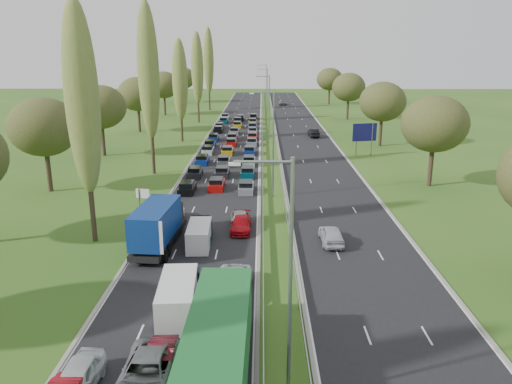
{
  "coord_description": "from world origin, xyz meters",
  "views": [
    {
      "loc": [
        3.23,
        -12.06,
        16.21
      ],
      "look_at": [
        2.6,
        39.63,
        1.5
      ],
      "focal_mm": 35.0,
      "sensor_mm": 36.0,
      "label": 1
    }
  ],
  "objects": [
    {
      "name": "near_car_9",
      "position": [
        1.08,
        17.97,
        0.77
      ],
      "size": [
        1.63,
        4.59,
        1.51
      ],
      "primitive_type": "imported",
      "rotation": [
        0.0,
        0.0,
        0.01
      ],
      "color": "black",
      "rests_on": "near_carriageway"
    },
    {
      "name": "direction_sign",
      "position": [
        19.4,
        66.13,
        3.57
      ],
      "size": [
        3.93,
        0.96,
        5.2
      ],
      "color": "gray",
      "rests_on": "ground"
    },
    {
      "name": "far_car_1",
      "position": [
        13.23,
        84.22,
        0.81
      ],
      "size": [
        2.0,
        4.89,
        1.58
      ],
      "primitive_type": "imported",
      "rotation": [
        0.0,
        0.0,
        3.21
      ],
      "color": "black",
      "rests_on": "far_carriageway"
    },
    {
      "name": "near_carriageway",
      "position": [
        -2.25,
        82.5,
        0.0
      ],
      "size": [
        10.5,
        215.0,
        0.04
      ],
      "primitive_type": "cube",
      "color": "black",
      "rests_on": "ground"
    },
    {
      "name": "near_car_5",
      "position": [
        -2.01,
        10.32,
        0.7
      ],
      "size": [
        1.59,
        4.2,
        1.37
      ],
      "primitive_type": "imported",
      "rotation": [
        0.0,
        0.0,
        0.03
      ],
      "color": "maroon",
      "rests_on": "near_carriageway"
    },
    {
      "name": "near_car_10",
      "position": [
        1.32,
        19.48,
        0.73
      ],
      "size": [
        2.49,
        5.19,
        1.43
      ],
      "primitive_type": "imported",
      "rotation": [
        0.0,
        0.0,
        -0.02
      ],
      "color": "#B7BCC1",
      "rests_on": "near_carriageway"
    },
    {
      "name": "ground",
      "position": [
        4.5,
        80.0,
        0.0
      ],
      "size": [
        260.0,
        260.0,
        0.0
      ],
      "primitive_type": "plane",
      "color": "#274F18",
      "rests_on": "ground"
    },
    {
      "name": "near_car_6",
      "position": [
        -2.44,
        9.12,
        0.82
      ],
      "size": [
        2.78,
        5.81,
        1.6
      ],
      "primitive_type": "imported",
      "rotation": [
        0.0,
        0.0,
        -0.02
      ],
      "color": "slate",
      "rests_on": "near_carriageway"
    },
    {
      "name": "near_car_7",
      "position": [
        -2.25,
        29.46,
        0.75
      ],
      "size": [
        2.41,
        5.15,
        1.46
      ],
      "primitive_type": "imported",
      "rotation": [
        0.0,
        0.0,
        0.07
      ],
      "color": "#042D49",
      "rests_on": "near_carriageway"
    },
    {
      "name": "far_car_2",
      "position": [
        9.49,
        143.29,
        0.7
      ],
      "size": [
        2.35,
        4.93,
        1.36
      ],
      "primitive_type": "imported",
      "rotation": [
        0.0,
        0.0,
        3.16
      ],
      "color": "slate",
      "rests_on": "far_carriageway"
    },
    {
      "name": "white_van_rear",
      "position": [
        -2.11,
        27.97,
        0.99
      ],
      "size": [
        1.87,
        4.77,
        1.92
      ],
      "rotation": [
        0.0,
        0.0,
        0.04
      ],
      "color": "silver",
      "rests_on": "near_carriageway"
    },
    {
      "name": "poplar_row",
      "position": [
        -11.5,
        68.17,
        12.39
      ],
      "size": [
        2.8,
        127.8,
        22.44
      ],
      "color": "#2D2116",
      "rests_on": "ground"
    },
    {
      "name": "far_carriageway",
      "position": [
        11.25,
        82.5,
        0.0
      ],
      "size": [
        10.5,
        215.0,
        0.04
      ],
      "primitive_type": "cube",
      "color": "black",
      "rests_on": "ground"
    },
    {
      "name": "woodland_right",
      "position": [
        24.0,
        66.67,
        7.68
      ],
      "size": [
        8.0,
        153.0,
        11.1
      ],
      "color": "#2D2116",
      "rests_on": "ground"
    },
    {
      "name": "woodland_left",
      "position": [
        -22.0,
        62.63,
        7.68
      ],
      "size": [
        8.0,
        166.0,
        11.1
      ],
      "color": "#2D2116",
      "rests_on": "ground"
    },
    {
      "name": "white_van_front",
      "position": [
        -2.05,
        16.5,
        1.17
      ],
      "size": [
        2.23,
        5.69,
        2.29
      ],
      "rotation": [
        0.0,
        0.0,
        0.07
      ],
      "color": "silver",
      "rests_on": "near_carriageway"
    },
    {
      "name": "near_car_12",
      "position": [
        1.15,
        32.63,
        0.76
      ],
      "size": [
        2.11,
        4.47,
        1.48
      ],
      "primitive_type": "imported",
      "rotation": [
        0.0,
        0.0,
        0.08
      ],
      "color": "silver",
      "rests_on": "near_carriageway"
    },
    {
      "name": "green_lorry",
      "position": [
        1.19,
        8.32,
        2.37
      ],
      "size": [
        2.77,
        14.95,
        4.43
      ],
      "rotation": [
        0.0,
        0.0,
        -0.01
      ],
      "color": "black",
      "rests_on": "near_carriageway"
    },
    {
      "name": "blue_lorry",
      "position": [
        -5.5,
        27.6,
        2.04
      ],
      "size": [
        2.6,
        9.36,
        3.95
      ],
      "rotation": [
        0.0,
        0.0,
        -0.08
      ],
      "color": "black",
      "rests_on": "near_carriageway"
    },
    {
      "name": "near_car_11",
      "position": [
        1.3,
        31.71,
        0.69
      ],
      "size": [
        1.92,
        4.63,
        1.34
      ],
      "primitive_type": "imported",
      "rotation": [
        0.0,
        0.0,
        -0.01
      ],
      "color": "#9F0912",
      "rests_on": "near_carriageway"
    },
    {
      "name": "lamp_columns",
      "position": [
        4.5,
        78.0,
        6.0
      ],
      "size": [
        0.18,
        140.18,
        12.0
      ],
      "color": "gray",
      "rests_on": "ground"
    },
    {
      "name": "near_car_0",
      "position": [
        -5.76,
        8.71,
        0.78
      ],
      "size": [
        1.89,
        4.51,
        1.53
      ],
      "primitive_type": "imported",
      "rotation": [
        0.0,
        0.0,
        -0.02
      ],
      "color": "silver",
      "rests_on": "near_carriageway"
    },
    {
      "name": "info_sign",
      "position": [
        -9.4,
        38.54,
        1.37
      ],
      "size": [
        1.49,
        0.36,
        2.1
      ],
      "color": "gray",
      "rests_on": "ground"
    },
    {
      "name": "far_car_0",
      "position": [
        9.29,
        28.64,
        0.8
      ],
      "size": [
        1.94,
        4.62,
        1.56
      ],
      "primitive_type": "imported",
      "rotation": [
        0.0,
        0.0,
        3.16
      ],
      "color": "#B1B7BC",
      "rests_on": "far_carriageway"
    },
    {
      "name": "near_car_2",
      "position": [
        -5.62,
        33.77,
        0.71
      ],
      "size": [
        2.55,
        5.1,
        1.39
      ],
      "primitive_type": "imported",
      "rotation": [
        0.0,
        0.0,
        0.05
      ],
      "color": "white",
      "rests_on": "near_carriageway"
    },
    {
      "name": "central_reservation",
      "position": [
        4.5,
        82.5,
        0.55
      ],
      "size": [
        2.36,
        215.0,
        0.32
      ],
      "color": "gray",
      "rests_on": "ground"
    },
    {
      "name": "traffic_queue_fill",
      "position": [
        -2.22,
        77.4,
        0.44
      ],
      "size": [
        9.05,
        69.5,
        0.8
      ],
      "color": "black",
      "rests_on": "ground"
    }
  ]
}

